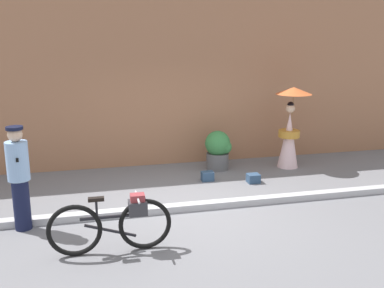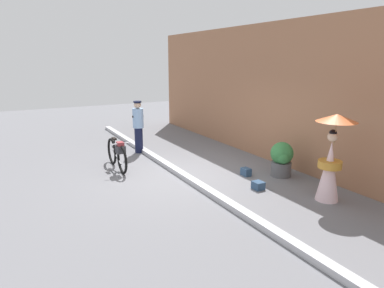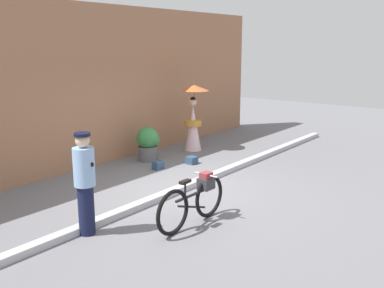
{
  "view_description": "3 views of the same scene",
  "coord_description": "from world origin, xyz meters",
  "px_view_note": "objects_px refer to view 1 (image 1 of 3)",
  "views": [
    {
      "loc": [
        -1.59,
        -7.16,
        3.01
      ],
      "look_at": [
        0.2,
        0.25,
        1.14
      ],
      "focal_mm": 41.34,
      "sensor_mm": 36.0,
      "label": 1
    },
    {
      "loc": [
        7.61,
        -3.82,
        2.96
      ],
      "look_at": [
        0.27,
        0.21,
        0.88
      ],
      "focal_mm": 32.08,
      "sensor_mm": 36.0,
      "label": 2
    },
    {
      "loc": [
        -6.88,
        -5.57,
        3.02
      ],
      "look_at": [
        0.61,
        0.26,
        0.85
      ],
      "focal_mm": 41.15,
      "sensor_mm": 36.0,
      "label": 3
    }
  ],
  "objects_px": {
    "backpack_on_pavement": "(207,176)",
    "potted_plant_by_door": "(218,149)",
    "person_with_parasol": "(290,127)",
    "bicycle_near_officer": "(115,223)",
    "person_officer": "(19,176)",
    "backpack_spare": "(253,178)"
  },
  "relations": [
    {
      "from": "bicycle_near_officer",
      "to": "backpack_on_pavement",
      "type": "distance_m",
      "value": 3.51
    },
    {
      "from": "bicycle_near_officer",
      "to": "person_with_parasol",
      "type": "xyz_separation_m",
      "value": [
        4.26,
        3.32,
        0.52
      ]
    },
    {
      "from": "person_with_parasol",
      "to": "potted_plant_by_door",
      "type": "bearing_deg",
      "value": 172.45
    },
    {
      "from": "person_officer",
      "to": "backpack_on_pavement",
      "type": "height_order",
      "value": "person_officer"
    },
    {
      "from": "potted_plant_by_door",
      "to": "backpack_spare",
      "type": "height_order",
      "value": "potted_plant_by_door"
    },
    {
      "from": "person_with_parasol",
      "to": "backpack_on_pavement",
      "type": "distance_m",
      "value": 2.36
    },
    {
      "from": "bicycle_near_officer",
      "to": "person_officer",
      "type": "relative_size",
      "value": 1.04
    },
    {
      "from": "bicycle_near_officer",
      "to": "backpack_spare",
      "type": "height_order",
      "value": "bicycle_near_officer"
    },
    {
      "from": "person_officer",
      "to": "person_with_parasol",
      "type": "xyz_separation_m",
      "value": [
        5.64,
        2.19,
        0.06
      ]
    },
    {
      "from": "backpack_on_pavement",
      "to": "potted_plant_by_door",
      "type": "bearing_deg",
      "value": 58.75
    },
    {
      "from": "person_officer",
      "to": "backpack_on_pavement",
      "type": "xyz_separation_m",
      "value": [
        3.51,
        1.64,
        -0.79
      ]
    },
    {
      "from": "person_officer",
      "to": "backpack_on_pavement",
      "type": "distance_m",
      "value": 3.96
    },
    {
      "from": "backpack_on_pavement",
      "to": "backpack_spare",
      "type": "height_order",
      "value": "backpack_on_pavement"
    },
    {
      "from": "bicycle_near_officer",
      "to": "backpack_spare",
      "type": "xyz_separation_m",
      "value": [
        3.04,
        2.42,
        -0.34
      ]
    },
    {
      "from": "person_officer",
      "to": "backpack_spare",
      "type": "xyz_separation_m",
      "value": [
        4.42,
        1.29,
        -0.8
      ]
    },
    {
      "from": "person_officer",
      "to": "potted_plant_by_door",
      "type": "xyz_separation_m",
      "value": [
        3.98,
        2.41,
        -0.42
      ]
    },
    {
      "from": "person_with_parasol",
      "to": "backpack_on_pavement",
      "type": "relative_size",
      "value": 7.31
    },
    {
      "from": "person_with_parasol",
      "to": "person_officer",
      "type": "bearing_deg",
      "value": -158.8
    },
    {
      "from": "backpack_on_pavement",
      "to": "bicycle_near_officer",
      "type": "bearing_deg",
      "value": -127.65
    },
    {
      "from": "potted_plant_by_door",
      "to": "backpack_spare",
      "type": "bearing_deg",
      "value": -68.49
    },
    {
      "from": "bicycle_near_officer",
      "to": "person_with_parasol",
      "type": "height_order",
      "value": "person_with_parasol"
    },
    {
      "from": "potted_plant_by_door",
      "to": "bicycle_near_officer",
      "type": "bearing_deg",
      "value": -126.34
    }
  ]
}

